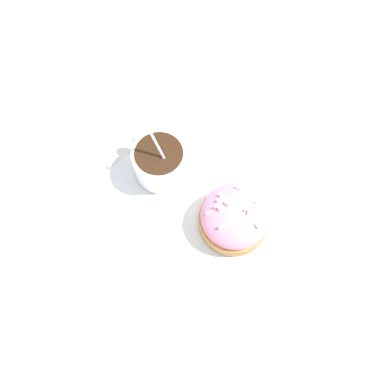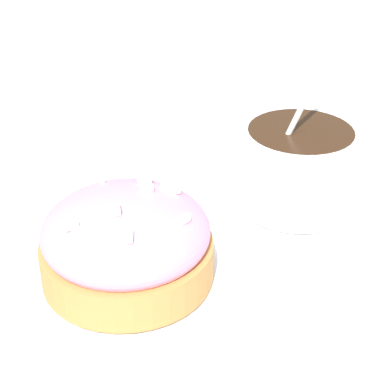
# 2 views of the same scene
# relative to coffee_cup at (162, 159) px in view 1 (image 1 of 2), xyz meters

# --- Properties ---
(ground_plane) EXTENTS (3.00, 3.00, 0.00)m
(ground_plane) POSITION_rel_coffee_cup_xyz_m (0.07, -0.00, -0.03)
(ground_plane) COLOR silver
(paper_napkin) EXTENTS (0.28, 0.29, 0.00)m
(paper_napkin) POSITION_rel_coffee_cup_xyz_m (0.07, -0.00, -0.03)
(paper_napkin) COLOR white
(paper_napkin) RESTS_ON ground_plane
(coffee_cup) EXTENTS (0.11, 0.08, 0.11)m
(coffee_cup) POSITION_rel_coffee_cup_xyz_m (0.00, 0.00, 0.00)
(coffee_cup) COLOR white
(coffee_cup) RESTS_ON paper_napkin
(frosted_pastry) EXTENTS (0.10, 0.10, 0.06)m
(frosted_pastry) POSITION_rel_coffee_cup_xyz_m (0.14, 0.01, -0.01)
(frosted_pastry) COLOR #C18442
(frosted_pastry) RESTS_ON paper_napkin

